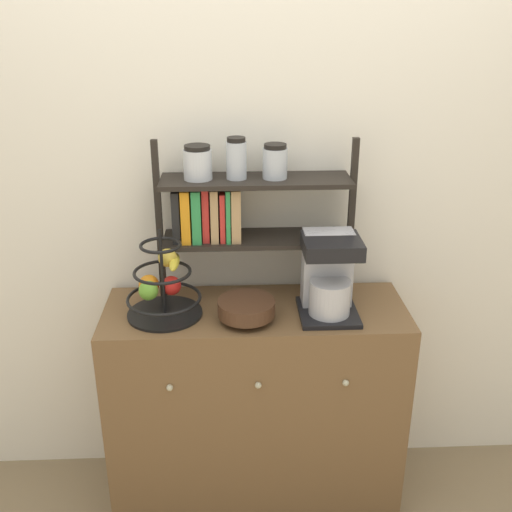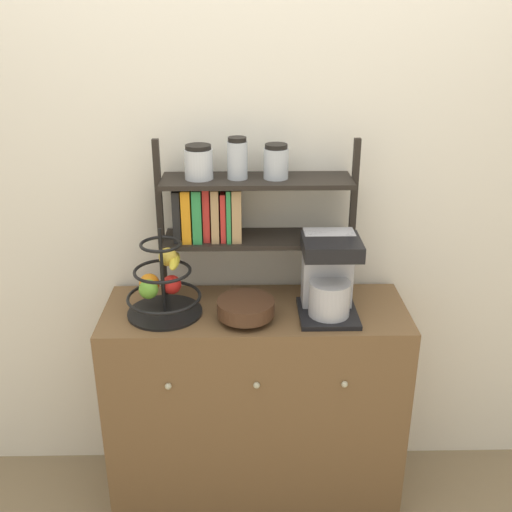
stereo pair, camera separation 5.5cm
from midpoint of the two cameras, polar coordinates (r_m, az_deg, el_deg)
The scene contains 6 objects.
wall_back at distance 2.37m, azimuth -1.01°, elevation 6.67°, with size 7.00×0.05×2.60m, color silver.
sideboard at distance 2.52m, azimuth -0.69°, elevation -14.05°, with size 1.15×0.44×0.89m.
coffee_maker at distance 2.21m, azimuth 6.23°, elevation -1.82°, with size 0.22×0.24×0.31m.
fruit_stand at distance 2.23m, azimuth -9.62°, elevation -2.85°, with size 0.28×0.28×0.34m.
wooden_bowl at distance 2.18m, azimuth -1.64°, elevation -5.05°, with size 0.21×0.21×0.08m.
shelf_hutch at distance 2.25m, azimuth -3.16°, elevation 5.16°, with size 0.75×0.20×0.63m.
Camera 1 is at (-0.09, -1.81, 1.96)m, focal length 42.00 mm.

